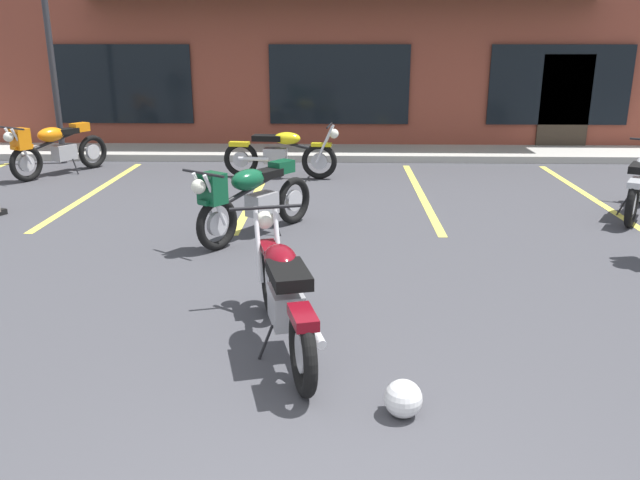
{
  "coord_description": "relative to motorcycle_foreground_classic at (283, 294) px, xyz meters",
  "views": [
    {
      "loc": [
        0.0,
        -2.05,
        2.43
      ],
      "look_at": [
        -0.17,
        3.88,
        0.55
      ],
      "focal_mm": 35.93,
      "sensor_mm": 36.0,
      "label": 1
    }
  ],
  "objects": [
    {
      "name": "helmet_on_pavement",
      "position": [
        0.88,
        -0.99,
        -0.33
      ],
      "size": [
        0.26,
        0.26,
        0.26
      ],
      "color": "silver",
      "rests_on": "ground_plane"
    },
    {
      "name": "parking_lot_lamp_post",
      "position": [
        -5.16,
        7.86,
        2.6
      ],
      "size": [
        0.24,
        0.76,
        4.69
      ],
      "color": "#2D2D33",
      "rests_on": "ground_plane"
    },
    {
      "name": "motorcycle_black_cruiser",
      "position": [
        -0.66,
        3.0,
        0.07
      ],
      "size": [
        1.44,
        1.82,
        0.98
      ],
      "color": "black",
      "rests_on": "ground_plane"
    },
    {
      "name": "motorcycle_foreground_classic",
      "position": [
        0.0,
        0.0,
        0.0
      ],
      "size": [
        0.91,
        2.07,
        0.98
      ],
      "color": "black",
      "rests_on": "ground_plane"
    },
    {
      "name": "painted_stall_lines",
      "position": [
        0.43,
        5.47,
        -0.46
      ],
      "size": [
        13.55,
        4.8,
        0.01
      ],
      "color": "#DBCC4C",
      "rests_on": "ground_plane"
    },
    {
      "name": "motorcycle_red_sportbike",
      "position": [
        -0.61,
        6.65,
        0.0
      ],
      "size": [
        2.11,
        0.69,
        0.98
      ],
      "color": "black",
      "rests_on": "ground_plane"
    },
    {
      "name": "motorcycle_blue_standard",
      "position": [
        -4.77,
        6.74,
        0.07
      ],
      "size": [
        1.31,
        1.89,
        0.98
      ],
      "color": "black",
      "rests_on": "ground_plane"
    },
    {
      "name": "ground_plane",
      "position": [
        0.43,
        1.1,
        -0.46
      ],
      "size": [
        80.0,
        80.0,
        0.0
      ],
      "primitive_type": "plane",
      "color": "#3D3D42"
    },
    {
      "name": "brick_storefront_building",
      "position": [
        0.43,
        12.81,
        1.57
      ],
      "size": [
        17.98,
        7.19,
        4.07
      ],
      "color": "brown",
      "rests_on": "ground_plane"
    },
    {
      "name": "sidewalk_kerb",
      "position": [
        0.43,
        9.07,
        -0.39
      ],
      "size": [
        22.0,
        1.8,
        0.14
      ],
      "primitive_type": "cube",
      "color": "#A8A59E",
      "rests_on": "ground_plane"
    }
  ]
}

